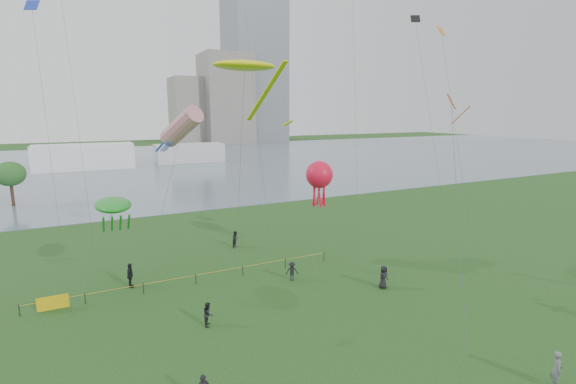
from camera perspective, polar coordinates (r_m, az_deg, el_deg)
name	(u,v)px	position (r m, az deg, el deg)	size (l,w,h in m)	color
ground_plane	(372,371)	(24.59, 11.41, -22.84)	(400.00, 400.00, 0.00)	#163B12
lake	(135,164)	(117.38, -20.15, 3.61)	(400.00, 120.00, 0.08)	slate
tower	(253,6)	(203.92, -4.76, 24.03)	(24.00, 24.00, 120.00)	slate
building_mid	(226,99)	(187.47, -8.50, 12.45)	(20.00, 20.00, 38.00)	slate
building_low	(191,111)	(189.29, -13.13, 10.76)	(16.00, 18.00, 28.00)	gray
pavilion_left	(84,157)	(111.38, -26.09, 4.35)	(22.00, 8.00, 6.00)	white
pavilion_right	(190,153)	(117.55, -13.31, 5.21)	(18.00, 7.00, 5.00)	silver
fence	(113,292)	(34.02, -22.78, -12.50)	(24.07, 0.07, 1.05)	black
kite_flyer	(557,370)	(26.19, 32.87, -19.73)	(0.71, 0.47, 1.96)	slate
spectator_a	(208,314)	(28.42, -10.85, -16.05)	(0.77, 0.60, 1.57)	black
spectator_b	(292,271)	(34.61, 0.55, -10.77)	(1.02, 0.59, 1.58)	black
spectator_c	(130,275)	(35.52, -20.78, -10.61)	(1.15, 0.48, 1.96)	black
spectator_d	(383,277)	(33.97, 12.92, -11.26)	(0.90, 0.59, 1.84)	black
spectator_g	(236,239)	(42.96, -7.16, -6.42)	(0.82, 0.64, 1.70)	black
kite_stingray	(245,66)	(35.95, -5.91, 16.74)	(5.73, 10.16, 17.75)	#3F3F42
kite_windsock	(181,127)	(37.80, -14.37, 8.64)	(6.35, 7.11, 14.18)	#3F3F42
kite_creature	(113,205)	(32.99, -22.81, -1.66)	(4.53, 4.76, 7.36)	#3F3F42
kite_octopus	(319,175)	(37.55, 4.31, 2.30)	(4.76, 6.68, 9.26)	#3F3F42
kite_delta	(453,114)	(32.85, 21.64, 9.95)	(7.93, 9.78, 14.89)	#3F3F42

